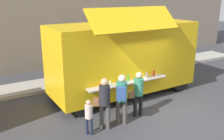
# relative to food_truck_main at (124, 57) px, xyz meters

# --- Properties ---
(ground_plane) EXTENTS (60.00, 60.00, 0.00)m
(ground_plane) POSITION_rel_food_truck_main_xyz_m (0.26, -2.51, -1.66)
(ground_plane) COLOR #38383D
(curb_strip) EXTENTS (28.00, 1.60, 0.15)m
(curb_strip) POSITION_rel_food_truck_main_xyz_m (-4.00, 2.62, -1.58)
(curb_strip) COLOR #9E998E
(curb_strip) RESTS_ON ground
(food_truck_main) EXTENTS (6.18, 3.14, 3.74)m
(food_truck_main) POSITION_rel_food_truck_main_xyz_m (0.00, 0.00, 0.00)
(food_truck_main) COLOR gold
(food_truck_main) RESTS_ON ground
(trash_bin) EXTENTS (0.60, 0.60, 0.92)m
(trash_bin) POSITION_rel_food_truck_main_xyz_m (4.22, 2.32, -1.20)
(trash_bin) COLOR #2D6636
(trash_bin) RESTS_ON ground
(customer_front_ordering) EXTENTS (0.54, 0.33, 1.63)m
(customer_front_ordering) POSITION_rel_food_truck_main_xyz_m (-0.72, -2.01, -0.69)
(customer_front_ordering) COLOR black
(customer_front_ordering) RESTS_ON ground
(customer_mid_with_backpack) EXTENTS (0.50, 0.55, 1.72)m
(customer_mid_with_backpack) POSITION_rel_food_truck_main_xyz_m (-1.55, -2.24, -0.60)
(customer_mid_with_backpack) COLOR #4B453E
(customer_mid_with_backpack) RESTS_ON ground
(customer_rear_waiting) EXTENTS (0.47, 0.51, 1.71)m
(customer_rear_waiting) POSITION_rel_food_truck_main_xyz_m (-2.15, -2.18, -0.65)
(customer_rear_waiting) COLOR #484641
(customer_rear_waiting) RESTS_ON ground
(child_near_queue) EXTENTS (0.23, 0.23, 1.15)m
(child_near_queue) POSITION_rel_food_truck_main_xyz_m (-2.73, -2.26, -0.97)
(child_near_queue) COLOR #1D2339
(child_near_queue) RESTS_ON ground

